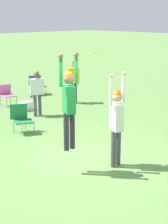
{
  "coord_description": "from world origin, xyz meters",
  "views": [
    {
      "loc": [
        -5.89,
        -6.11,
        3.43
      ],
      "look_at": [
        -0.15,
        -0.19,
        1.3
      ],
      "focal_mm": 60.0,
      "sensor_mm": 36.0,
      "label": 1
    }
  ],
  "objects_px": {
    "camping_chair_1": "(37,84)",
    "cooler_box": "(26,106)",
    "person_jumping": "(69,100)",
    "camping_chair_2": "(21,117)",
    "frisbee": "(94,52)",
    "person_defending": "(117,117)",
    "camping_chair_3": "(7,93)",
    "person_spectator_far": "(37,89)",
    "person_spectator_near": "(73,78)"
  },
  "relations": [
    {
      "from": "camping_chair_1",
      "to": "cooler_box",
      "type": "xyz_separation_m",
      "value": [
        -2.09,
        -2.04,
        -0.32
      ]
    },
    {
      "from": "camping_chair_1",
      "to": "cooler_box",
      "type": "distance_m",
      "value": 2.94
    },
    {
      "from": "camping_chair_1",
      "to": "person_jumping",
      "type": "bearing_deg",
      "value": 75.87
    },
    {
      "from": "camping_chair_2",
      "to": "cooler_box",
      "type": "relative_size",
      "value": 2.07
    },
    {
      "from": "frisbee",
      "to": "person_defending",
      "type": "bearing_deg",
      "value": -53.45
    },
    {
      "from": "camping_chair_3",
      "to": "frisbee",
      "type": "bearing_deg",
      "value": 82.81
    },
    {
      "from": "frisbee",
      "to": "person_spectator_far",
      "type": "xyz_separation_m",
      "value": [
        1.77,
        4.49,
        -1.69
      ]
    },
    {
      "from": "person_spectator_far",
      "to": "cooler_box",
      "type": "relative_size",
      "value": 3.8
    },
    {
      "from": "camping_chair_1",
      "to": "person_spectator_far",
      "type": "xyz_separation_m",
      "value": [
        -2.26,
        -3.0,
        0.47
      ]
    },
    {
      "from": "person_defending",
      "to": "cooler_box",
      "type": "bearing_deg",
      "value": -169.69
    },
    {
      "from": "person_spectator_near",
      "to": "person_spectator_far",
      "type": "xyz_separation_m",
      "value": [
        -2.28,
        -0.61,
        -0.08
      ]
    },
    {
      "from": "frisbee",
      "to": "camping_chair_2",
      "type": "distance_m",
      "value": 3.94
    },
    {
      "from": "person_defending",
      "to": "camping_chair_2",
      "type": "relative_size",
      "value": 2.54
    },
    {
      "from": "camping_chair_2",
      "to": "person_spectator_far",
      "type": "relative_size",
      "value": 0.54
    },
    {
      "from": "person_spectator_near",
      "to": "person_defending",
      "type": "bearing_deg",
      "value": -85.29
    },
    {
      "from": "person_jumping",
      "to": "person_spectator_far",
      "type": "height_order",
      "value": "person_jumping"
    },
    {
      "from": "person_defending",
      "to": "camping_chair_1",
      "type": "distance_m",
      "value": 8.77
    },
    {
      "from": "person_defending",
      "to": "camping_chair_1",
      "type": "height_order",
      "value": "person_defending"
    },
    {
      "from": "camping_chair_1",
      "to": "camping_chair_2",
      "type": "height_order",
      "value": "camping_chair_2"
    },
    {
      "from": "person_defending",
      "to": "cooler_box",
      "type": "height_order",
      "value": "person_defending"
    },
    {
      "from": "camping_chair_2",
      "to": "cooler_box",
      "type": "distance_m",
      "value": 2.77
    },
    {
      "from": "camping_chair_3",
      "to": "cooler_box",
      "type": "bearing_deg",
      "value": 104.31
    },
    {
      "from": "frisbee",
      "to": "camping_chair_3",
      "type": "distance_m",
      "value": 7.1
    },
    {
      "from": "person_defending",
      "to": "cooler_box",
      "type": "xyz_separation_m",
      "value": [
        1.63,
        5.88,
        -1.02
      ]
    },
    {
      "from": "person_jumping",
      "to": "camping_chair_3",
      "type": "bearing_deg",
      "value": 4.38
    },
    {
      "from": "person_defending",
      "to": "camping_chair_2",
      "type": "bearing_deg",
      "value": -153.26
    },
    {
      "from": "person_jumping",
      "to": "person_spectator_far",
      "type": "relative_size",
      "value": 1.33
    },
    {
      "from": "camping_chair_2",
      "to": "person_jumping",
      "type": "bearing_deg",
      "value": 101.5
    },
    {
      "from": "camping_chair_2",
      "to": "cooler_box",
      "type": "xyz_separation_m",
      "value": [
        1.69,
        2.17,
        -0.32
      ]
    },
    {
      "from": "person_spectator_far",
      "to": "person_defending",
      "type": "bearing_deg",
      "value": -83.72
    },
    {
      "from": "camping_chair_3",
      "to": "person_spectator_near",
      "type": "xyz_separation_m",
      "value": [
        2.22,
        -1.42,
        0.53
      ]
    },
    {
      "from": "person_jumping",
      "to": "camping_chair_1",
      "type": "bearing_deg",
      "value": -6.68
    },
    {
      "from": "person_jumping",
      "to": "person_defending",
      "type": "distance_m",
      "value": 1.23
    },
    {
      "from": "person_spectator_far",
      "to": "cooler_box",
      "type": "height_order",
      "value": "person_spectator_far"
    },
    {
      "from": "person_jumping",
      "to": "cooler_box",
      "type": "xyz_separation_m",
      "value": [
        2.64,
        5.39,
        -1.52
      ]
    },
    {
      "from": "frisbee",
      "to": "person_spectator_near",
      "type": "height_order",
      "value": "frisbee"
    },
    {
      "from": "camping_chair_2",
      "to": "person_spectator_far",
      "type": "distance_m",
      "value": 2.0
    },
    {
      "from": "camping_chair_3",
      "to": "person_spectator_near",
      "type": "bearing_deg",
      "value": 155.89
    },
    {
      "from": "person_defending",
      "to": "person_spectator_far",
      "type": "distance_m",
      "value": 5.13
    },
    {
      "from": "person_jumping",
      "to": "camping_chair_1",
      "type": "height_order",
      "value": "person_jumping"
    },
    {
      "from": "person_spectator_near",
      "to": "camping_chair_3",
      "type": "bearing_deg",
      "value": -173.83
    },
    {
      "from": "frisbee",
      "to": "cooler_box",
      "type": "bearing_deg",
      "value": 70.42
    },
    {
      "from": "camping_chair_1",
      "to": "person_defending",
      "type": "bearing_deg",
      "value": 83.2
    },
    {
      "from": "frisbee",
      "to": "person_spectator_far",
      "type": "relative_size",
      "value": 0.14
    },
    {
      "from": "person_defending",
      "to": "person_spectator_far",
      "type": "xyz_separation_m",
      "value": [
        1.46,
        4.91,
        -0.23
      ]
    },
    {
      "from": "person_defending",
      "to": "person_spectator_near",
      "type": "distance_m",
      "value": 6.67
    },
    {
      "from": "camping_chair_3",
      "to": "camping_chair_2",
      "type": "bearing_deg",
      "value": 72.49
    },
    {
      "from": "camping_chair_1",
      "to": "camping_chair_2",
      "type": "bearing_deg",
      "value": 66.45
    },
    {
      "from": "frisbee",
      "to": "camping_chair_1",
      "type": "xyz_separation_m",
      "value": [
        4.03,
        7.49,
        -2.16
      ]
    },
    {
      "from": "camping_chair_3",
      "to": "person_spectator_far",
      "type": "bearing_deg",
      "value": 96.84
    }
  ]
}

